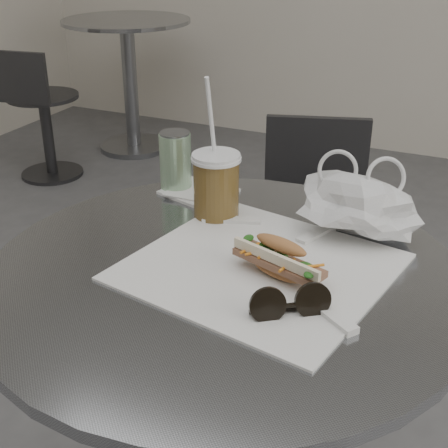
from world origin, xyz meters
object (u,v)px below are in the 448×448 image
at_px(drink_can, 176,161).
at_px(chair_far, 310,262).
at_px(cafe_table, 224,402).
at_px(iced_coffee, 216,185).
at_px(bg_table, 129,70).
at_px(banh_mi, 279,259).
at_px(sunglasses, 290,305).
at_px(bg_chair, 42,122).

bearing_deg(drink_can, chair_far, 75.15).
bearing_deg(cafe_table, iced_coffee, 119.14).
relative_size(bg_table, banh_mi, 3.76).
height_order(sunglasses, drink_can, drink_can).
bearing_deg(bg_table, iced_coffee, -53.45).
distance_m(bg_table, drink_can, 2.41).
bearing_deg(iced_coffee, sunglasses, -47.33).
xyz_separation_m(bg_table, banh_mi, (1.69, -2.19, 0.31)).
bearing_deg(chair_far, bg_table, -60.26).
distance_m(banh_mi, sunglasses, 0.11).
bearing_deg(chair_far, bg_chair, -43.69).
xyz_separation_m(banh_mi, drink_can, (-0.31, 0.24, 0.03)).
distance_m(cafe_table, bg_table, 2.72).
relative_size(cafe_table, bg_table, 1.03).
height_order(bg_table, banh_mi, banh_mi).
bearing_deg(drink_can, cafe_table, -48.26).
height_order(bg_table, chair_far, bg_table).
distance_m(bg_table, banh_mi, 2.78).
relative_size(bg_chair, sunglasses, 6.39).
height_order(bg_table, sunglasses, sunglasses).
height_order(banh_mi, drink_can, drink_can).
xyz_separation_m(chair_far, sunglasses, (0.22, -0.86, 0.44)).
bearing_deg(iced_coffee, drink_can, 147.64).
xyz_separation_m(bg_chair, iced_coffee, (1.67, -1.45, 0.50)).
relative_size(cafe_table, bg_chair, 1.12).
bearing_deg(banh_mi, cafe_table, -156.01).
relative_size(cafe_table, chair_far, 1.05).
relative_size(cafe_table, drink_can, 6.29).
distance_m(cafe_table, banh_mi, 0.32).
height_order(cafe_table, bg_chair, cafe_table).
distance_m(bg_table, iced_coffee, 2.55).
bearing_deg(bg_chair, banh_mi, -49.77).
bearing_deg(chair_far, cafe_table, 78.64).
bearing_deg(banh_mi, drink_can, 160.36).
relative_size(iced_coffee, sunglasses, 2.47).
distance_m(bg_chair, drink_can, 2.13).
height_order(cafe_table, banh_mi, banh_mi).
bearing_deg(cafe_table, sunglasses, -31.11).
distance_m(chair_far, sunglasses, 0.99).
bearing_deg(iced_coffee, cafe_table, -60.86).
relative_size(banh_mi, drink_can, 1.63).
relative_size(bg_table, drink_can, 6.13).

